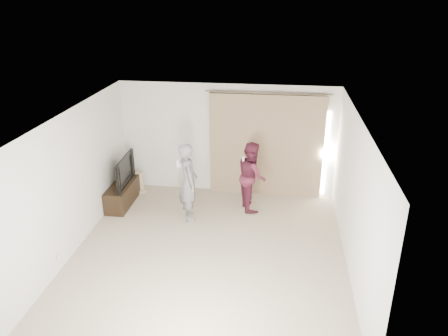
{
  "coord_description": "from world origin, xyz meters",
  "views": [
    {
      "loc": [
        1.18,
        -6.79,
        4.6
      ],
      "look_at": [
        0.12,
        1.2,
        1.22
      ],
      "focal_mm": 35.0,
      "sensor_mm": 36.0,
      "label": 1
    }
  ],
  "objects_px": {
    "tv_console": "(123,194)",
    "tv": "(120,171)",
    "person_woman": "(252,176)",
    "person_man": "(188,182)"
  },
  "relations": [
    {
      "from": "tv_console",
      "to": "person_man",
      "type": "distance_m",
      "value": 1.8
    },
    {
      "from": "person_man",
      "to": "person_woman",
      "type": "xyz_separation_m",
      "value": [
        1.27,
        0.65,
        -0.07
      ]
    },
    {
      "from": "tv",
      "to": "person_woman",
      "type": "relative_size",
      "value": 0.74
    },
    {
      "from": "tv_console",
      "to": "person_woman",
      "type": "xyz_separation_m",
      "value": [
        2.9,
        0.2,
        0.53
      ]
    },
    {
      "from": "tv",
      "to": "person_woman",
      "type": "height_order",
      "value": "person_woman"
    },
    {
      "from": "tv_console",
      "to": "tv",
      "type": "xyz_separation_m",
      "value": [
        0.0,
        0.0,
        0.57
      ]
    },
    {
      "from": "tv_console",
      "to": "person_woman",
      "type": "bearing_deg",
      "value": 3.86
    },
    {
      "from": "tv_console",
      "to": "tv",
      "type": "distance_m",
      "value": 0.57
    },
    {
      "from": "tv",
      "to": "person_man",
      "type": "distance_m",
      "value": 1.7
    },
    {
      "from": "tv_console",
      "to": "person_woman",
      "type": "relative_size",
      "value": 0.82
    }
  ]
}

